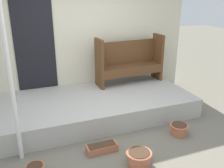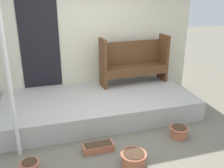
{
  "view_description": "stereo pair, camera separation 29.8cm",
  "coord_description": "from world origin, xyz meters",
  "px_view_note": "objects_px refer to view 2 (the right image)",
  "views": [
    {
      "loc": [
        -1.37,
        -3.48,
        2.33
      ],
      "look_at": [
        0.09,
        0.31,
        0.83
      ],
      "focal_mm": 40.0,
      "sensor_mm": 36.0,
      "label": 1
    },
    {
      "loc": [
        -1.09,
        -3.58,
        2.33
      ],
      "look_at": [
        0.09,
        0.31,
        0.83
      ],
      "focal_mm": 40.0,
      "sensor_mm": 36.0,
      "label": 2
    }
  ],
  "objects_px": {
    "bench": "(134,60)",
    "planter_box_rect": "(98,147)",
    "flower_pot_middle": "(134,158)",
    "flower_pot_right": "(179,131)",
    "support_post": "(9,79)",
    "flower_pot_left": "(30,166)"
  },
  "relations": [
    {
      "from": "flower_pot_right",
      "to": "flower_pot_middle",
      "type": "bearing_deg",
      "value": -155.34
    },
    {
      "from": "flower_pot_middle",
      "to": "flower_pot_right",
      "type": "height_order",
      "value": "flower_pot_middle"
    },
    {
      "from": "bench",
      "to": "flower_pot_middle",
      "type": "distance_m",
      "value": 2.56
    },
    {
      "from": "flower_pot_middle",
      "to": "planter_box_rect",
      "type": "xyz_separation_m",
      "value": [
        -0.4,
        0.47,
        -0.05
      ]
    },
    {
      "from": "support_post",
      "to": "planter_box_rect",
      "type": "xyz_separation_m",
      "value": [
        1.17,
        -0.28,
        -1.16
      ]
    },
    {
      "from": "support_post",
      "to": "planter_box_rect",
      "type": "relative_size",
      "value": 5.06
    },
    {
      "from": "flower_pot_right",
      "to": "flower_pot_left",
      "type": "bearing_deg",
      "value": -175.0
    },
    {
      "from": "support_post",
      "to": "flower_pot_middle",
      "type": "xyz_separation_m",
      "value": [
        1.58,
        -0.75,
        -1.11
      ]
    },
    {
      "from": "planter_box_rect",
      "to": "flower_pot_right",
      "type": "bearing_deg",
      "value": -0.27
    },
    {
      "from": "flower_pot_middle",
      "to": "planter_box_rect",
      "type": "distance_m",
      "value": 0.62
    },
    {
      "from": "bench",
      "to": "planter_box_rect",
      "type": "xyz_separation_m",
      "value": [
        -1.27,
        -1.81,
        -0.84
      ]
    },
    {
      "from": "support_post",
      "to": "bench",
      "type": "xyz_separation_m",
      "value": [
        2.45,
        1.53,
        -0.32
      ]
    },
    {
      "from": "bench",
      "to": "planter_box_rect",
      "type": "relative_size",
      "value": 3.2
    },
    {
      "from": "support_post",
      "to": "flower_pot_middle",
      "type": "relative_size",
      "value": 6.44
    },
    {
      "from": "flower_pot_left",
      "to": "flower_pot_middle",
      "type": "relative_size",
      "value": 0.7
    },
    {
      "from": "flower_pot_right",
      "to": "bench",
      "type": "bearing_deg",
      "value": 94.22
    },
    {
      "from": "flower_pot_right",
      "to": "planter_box_rect",
      "type": "bearing_deg",
      "value": 179.73
    },
    {
      "from": "flower_pot_middle",
      "to": "planter_box_rect",
      "type": "relative_size",
      "value": 0.79
    },
    {
      "from": "flower_pot_left",
      "to": "planter_box_rect",
      "type": "relative_size",
      "value": 0.55
    },
    {
      "from": "flower_pot_left",
      "to": "bench",
      "type": "bearing_deg",
      "value": 41.58
    },
    {
      "from": "flower_pot_left",
      "to": "flower_pot_middle",
      "type": "height_order",
      "value": "flower_pot_middle"
    },
    {
      "from": "planter_box_rect",
      "to": "flower_pot_middle",
      "type": "bearing_deg",
      "value": -49.12
    }
  ]
}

